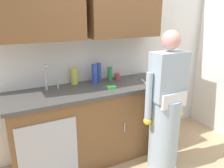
{
  "coord_description": "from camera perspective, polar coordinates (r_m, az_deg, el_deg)",
  "views": [
    {
      "loc": [
        -1.47,
        -1.65,
        1.78
      ],
      "look_at": [
        -0.35,
        0.55,
        1.0
      ],
      "focal_mm": 36.03,
      "sensor_mm": 36.0,
      "label": 1
    }
  ],
  "objects": [
    {
      "name": "bottle_water_tall",
      "position": [
        2.79,
        -4.45,
        2.56
      ],
      "size": [
        0.07,
        0.07,
        0.24
      ],
      "primitive_type": "cylinder",
      "color": "#334CB2",
      "rests_on": "countertop"
    },
    {
      "name": "bottle_dish_liquid",
      "position": [
        2.91,
        -0.54,
        2.61
      ],
      "size": [
        0.06,
        0.06,
        0.18
      ],
      "primitive_type": "cylinder",
      "color": "#2D8C4C",
      "rests_on": "countertop"
    },
    {
      "name": "sponge",
      "position": [
        2.62,
        -0.23,
        -0.84
      ],
      "size": [
        0.11,
        0.07,
        0.03
      ],
      "primitive_type": "cube",
      "color": "#4CBF4C",
      "rests_on": "countertop"
    },
    {
      "name": "kitchen_wall_with_uppers",
      "position": [
        2.98,
        -0.3,
        11.65
      ],
      "size": [
        4.8,
        0.44,
        2.7
      ],
      "color": "silver",
      "rests_on": "ground"
    },
    {
      "name": "bottle_soap",
      "position": [
        2.88,
        -3.36,
        3.0
      ],
      "size": [
        0.06,
        0.06,
        0.24
      ],
      "primitive_type": "cylinder",
      "color": "#334CB2",
      "rests_on": "countertop"
    },
    {
      "name": "counter_cabinet",
      "position": [
        2.85,
        -5.11,
        -10.37
      ],
      "size": [
        1.9,
        0.62,
        0.9
      ],
      "color": "brown",
      "rests_on": "ground"
    },
    {
      "name": "bottle_water_short",
      "position": [
        2.8,
        -9.53,
        1.98
      ],
      "size": [
        0.08,
        0.08,
        0.2
      ],
      "primitive_type": "cylinder",
      "color": "#D8D14C",
      "rests_on": "countertop"
    },
    {
      "name": "countertop",
      "position": [
        2.67,
        -5.33,
        -1.37
      ],
      "size": [
        1.96,
        0.66,
        0.04
      ],
      "primitive_type": "cube",
      "color": "#474442",
      "rests_on": "counter_cabinet"
    },
    {
      "name": "sink",
      "position": [
        2.55,
        -14.69,
        -2.64
      ],
      "size": [
        0.5,
        0.36,
        0.35
      ],
      "color": "#B7BABF",
      "rests_on": "counter_cabinet"
    },
    {
      "name": "knife_on_counter",
      "position": [
        2.9,
        8.17,
        0.57
      ],
      "size": [
        0.1,
        0.23,
        0.01
      ],
      "primitive_type": "cube",
      "rotation": [
        0.0,
        0.0,
        1.24
      ],
      "color": "silver",
      "rests_on": "countertop"
    },
    {
      "name": "cup_by_sink",
      "position": [
        2.98,
        1.31,
        1.96
      ],
      "size": [
        0.08,
        0.08,
        0.08
      ],
      "primitive_type": "cylinder",
      "color": "#B24C47",
      "rests_on": "countertop"
    },
    {
      "name": "person_at_sink",
      "position": [
        2.63,
        13.38,
        -7.43
      ],
      "size": [
        0.55,
        0.34,
        1.62
      ],
      "color": "white",
      "rests_on": "ground"
    }
  ]
}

